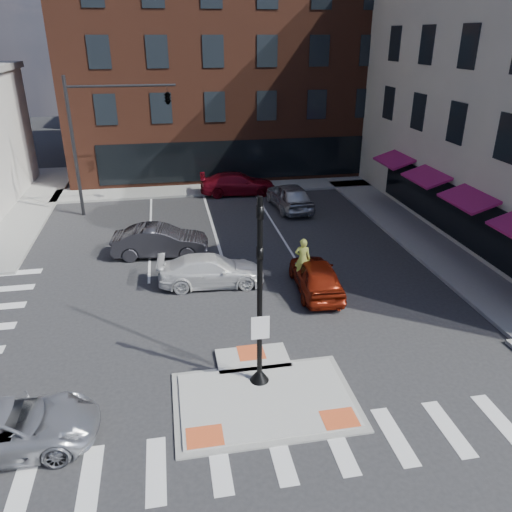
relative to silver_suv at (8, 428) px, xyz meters
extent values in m
plane|color=#28282B|center=(6.96, 1.00, -0.64)|extent=(120.00, 120.00, 0.00)
cube|color=gray|center=(6.96, 0.50, -0.61)|extent=(5.40, 3.60, 0.06)
cube|color=#A8A8A3|center=(6.96, 0.50, -0.58)|extent=(5.00, 3.20, 0.12)
cube|color=#A8A8A3|center=(6.96, 2.60, -0.58)|extent=(2.40, 1.40, 0.12)
cube|color=#E15427|center=(5.06, -0.70, -0.52)|extent=(1.00, 0.80, 0.01)
cube|color=#E15427|center=(8.86, -0.70, -0.52)|extent=(1.00, 0.80, 0.01)
cube|color=#E15427|center=(6.96, 2.90, -0.52)|extent=(0.90, 0.90, 0.01)
cube|color=gray|center=(-4.04, 21.00, -0.57)|extent=(3.00, 20.00, 0.15)
cube|color=gray|center=(17.76, 11.00, -0.57)|extent=(3.00, 24.00, 0.15)
cube|color=gray|center=(9.96, 23.00, -0.57)|extent=(26.00, 3.00, 0.15)
cube|color=#4D2418|center=(9.96, 33.00, 6.86)|extent=(24.00, 18.00, 15.00)
cube|color=black|center=(9.96, 24.00, 1.16)|extent=(20.00, 0.12, 2.80)
cube|color=black|center=(18.96, 11.00, 1.06)|extent=(0.12, 16.00, 2.60)
cube|color=#A51661|center=(18.26, 11.00, 2.41)|extent=(1.46, 3.00, 0.58)
cube|color=#A51661|center=(18.26, 17.00, 2.41)|extent=(1.46, 3.00, 0.58)
cube|color=slate|center=(2.96, 53.00, 4.36)|extent=(10.00, 12.00, 10.00)
cube|color=brown|center=(15.96, 55.00, 5.36)|extent=(12.00, 12.00, 12.00)
cone|color=black|center=(6.96, 1.40, -0.30)|extent=(0.60, 0.60, 0.45)
cylinder|color=black|center=(6.96, 1.40, 2.56)|extent=(0.16, 0.16, 5.80)
cube|color=white|center=(6.96, 1.28, 1.46)|extent=(0.55, 0.04, 0.75)
imported|color=black|center=(6.96, 1.40, 4.66)|extent=(0.18, 0.22, 1.10)
imported|color=black|center=(6.96, 1.40, 3.46)|extent=(0.18, 0.22, 1.10)
cylinder|color=black|center=(-0.54, 19.00, 3.36)|extent=(0.20, 0.20, 8.00)
cylinder|color=black|center=(2.46, 19.00, 6.76)|extent=(6.00, 0.14, 0.14)
imported|color=black|center=(4.96, 19.00, 6.16)|extent=(0.48, 2.24, 0.90)
imported|color=silver|center=(0.00, 0.00, 0.00)|extent=(4.66, 2.18, 1.29)
imported|color=maroon|center=(10.46, 7.00, 0.08)|extent=(1.94, 4.33, 1.45)
imported|color=silver|center=(6.17, 8.45, 0.02)|extent=(4.66, 2.11, 1.33)
imported|color=#29292E|center=(4.03, 12.00, 0.12)|extent=(4.76, 2.08, 1.52)
imported|color=#AFB2B7|center=(12.02, 17.91, 0.18)|extent=(2.32, 4.95, 1.64)
imported|color=maroon|center=(9.31, 21.59, 0.09)|extent=(5.18, 2.31, 1.48)
imported|color=#3F3F44|center=(9.96, 7.43, -0.17)|extent=(1.08, 1.91, 0.95)
imported|color=#D2DE4E|center=(9.96, 7.43, 0.72)|extent=(0.75, 0.59, 1.82)
camera|label=1|loc=(4.56, -11.06, 9.38)|focal=35.00mm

